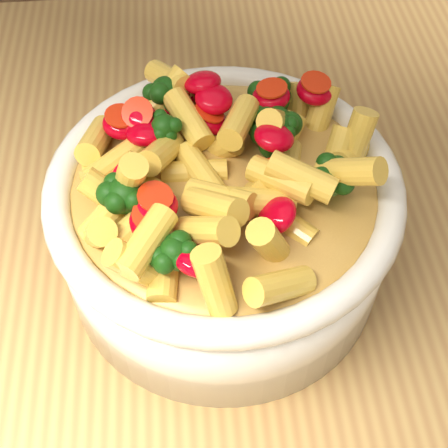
{
  "coord_description": "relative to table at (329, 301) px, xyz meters",
  "views": [
    {
      "loc": [
        -0.13,
        -0.32,
        1.34
      ],
      "look_at": [
        -0.11,
        -0.02,
        0.96
      ],
      "focal_mm": 50.0,
      "sensor_mm": 36.0,
      "label": 1
    }
  ],
  "objects": [
    {
      "name": "pasta_salad",
      "position": [
        -0.11,
        -0.02,
        0.23
      ],
      "size": [
        0.21,
        0.21,
        0.05
      ],
      "color": "#F9BC4E",
      "rests_on": "serving_bowl"
    },
    {
      "name": "table",
      "position": [
        0.0,
        0.0,
        0.0
      ],
      "size": [
        1.2,
        0.8,
        0.9
      ],
      "color": "#AF874B",
      "rests_on": "ground"
    },
    {
      "name": "serving_bowl",
      "position": [
        -0.11,
        -0.02,
        0.16
      ],
      "size": [
        0.26,
        0.26,
        0.11
      ],
      "color": "white",
      "rests_on": "table"
    }
  ]
}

